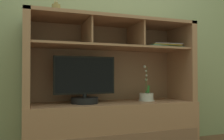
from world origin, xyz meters
TOP-DOWN VIEW (x-y plane):
  - back_wall at (0.00, 0.29)m, footprint 6.00×0.02m
  - media_console at (0.00, 0.01)m, footprint 1.64×0.55m
  - tv_monitor at (-0.28, -0.02)m, footprint 0.57×0.25m
  - potted_orchid at (0.37, -0.01)m, footprint 0.16×0.16m
  - magazine_stack_left at (0.54, -0.05)m, footprint 0.41×0.33m
  - diffuser_bottle at (-0.53, 0.03)m, footprint 0.08×0.08m

SIDE VIEW (x-z plane):
  - media_console at x=0.00m, z-range -0.25..1.06m
  - potted_orchid at x=0.37m, z-range 0.37..0.73m
  - tv_monitor at x=-0.28m, z-range 0.47..0.90m
  - magazine_stack_left at x=0.54m, z-range 1.05..1.08m
  - diffuser_bottle at x=-0.53m, z-range 1.22..1.51m
  - back_wall at x=0.00m, z-range 0.00..2.80m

